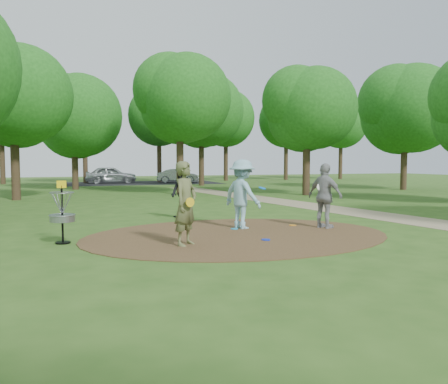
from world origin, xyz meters
name	(u,v)px	position (x,y,z in m)	size (l,w,h in m)	color
ground	(239,235)	(0.00, 0.00, 0.00)	(100.00, 100.00, 0.00)	#2D5119
dirt_clearing	(239,235)	(0.00, 0.00, 0.01)	(8.40, 8.40, 0.02)	#47301C
footpath	(385,216)	(6.50, 2.00, 0.01)	(2.00, 40.00, 0.01)	#8C7A5B
parking_lot	(142,183)	(2.00, 30.00, 0.00)	(14.00, 8.00, 0.01)	black
player_observer_with_disc	(186,204)	(-1.73, -0.98, 1.01)	(0.86, 0.86, 2.01)	#5A6037
player_throwing_with_disc	(242,194)	(0.51, 1.02, 1.03)	(1.45, 1.53, 2.06)	#8BBFCF
player_walking_with_disc	(182,193)	(-0.65, 3.75, 0.90)	(0.95, 1.07, 1.81)	black
player_waiting_with_disc	(325,196)	(2.86, 0.24, 0.98)	(0.89, 1.24, 1.95)	#939396
disc_ground_cyan	(234,229)	(0.23, 0.92, 0.03)	(0.22, 0.22, 0.02)	#1991C8
disc_ground_blue	(266,240)	(0.34, -1.03, 0.03)	(0.22, 0.22, 0.02)	#0B24C3
disc_ground_red	(189,226)	(-0.88, 1.96, 0.03)	(0.22, 0.22, 0.02)	#BA1242
car_left	(111,175)	(-0.80, 30.51, 0.78)	(1.85, 4.60, 1.57)	#ADB2B5
car_right	(178,176)	(5.30, 29.55, 0.65)	(1.37, 3.94, 1.30)	#94969B
disc_ground_orange	(293,225)	(2.19, 0.99, 0.03)	(0.22, 0.22, 0.02)	orange
disc_golf_basket	(62,208)	(-4.50, 0.30, 0.87)	(0.63, 0.63, 1.54)	black
tree_ring	(223,96)	(2.90, 9.54, 5.21)	(37.25, 45.46, 9.07)	#332316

